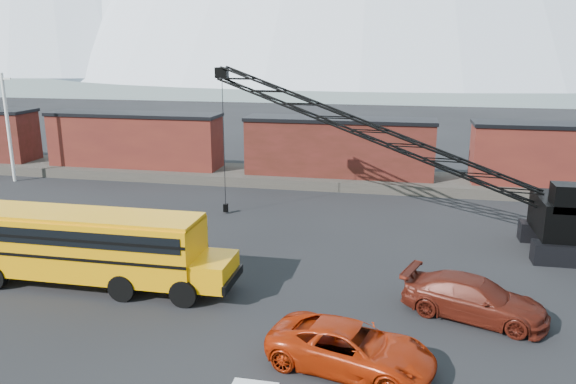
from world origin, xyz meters
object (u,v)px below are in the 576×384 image
red_pickup (351,348)px  crawler_crane (389,139)px  maroon_suv (474,298)px  school_bus (92,245)px

red_pickup → crawler_crane: bearing=11.3°
maroon_suv → crawler_crane: crawler_crane is taller
school_bus → red_pickup: school_bus is taller
red_pickup → crawler_crane: size_ratio=0.23×
maroon_suv → school_bus: bearing=109.6°
maroon_suv → red_pickup: bearing=155.4°
maroon_suv → crawler_crane: size_ratio=0.23×
school_bus → crawler_crane: bearing=39.4°
crawler_crane → red_pickup: bearing=-92.2°
maroon_suv → crawler_crane: 11.05m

